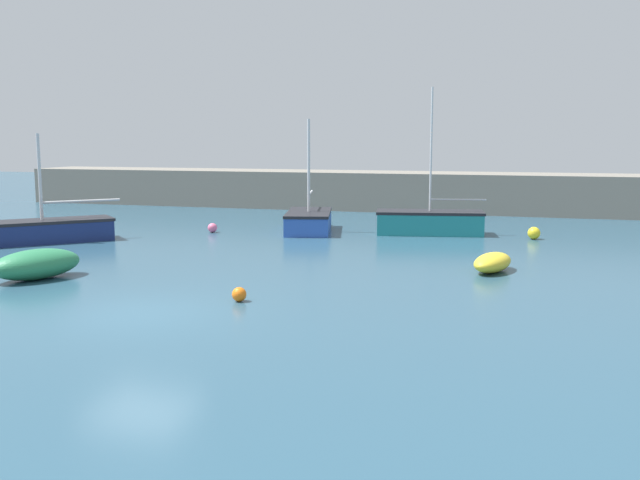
# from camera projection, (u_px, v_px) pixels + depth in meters

# --- Properties ---
(ground_plane) EXTENTS (120.00, 120.00, 0.20)m
(ground_plane) POSITION_uv_depth(u_px,v_px,m) (139.00, 318.00, 16.80)
(ground_plane) COLOR #284C60
(harbor_breakwater) EXTENTS (44.25, 3.93, 2.17)m
(harbor_breakwater) POSITION_uv_depth(u_px,v_px,m) (376.00, 190.00, 41.65)
(harbor_breakwater) COLOR slate
(harbor_breakwater) RESTS_ON ground_plane
(fishing_dinghy_green) EXTENTS (1.49, 2.24, 0.59)m
(fishing_dinghy_green) POSITION_uv_depth(u_px,v_px,m) (492.00, 262.00, 22.03)
(fishing_dinghy_green) COLOR yellow
(fishing_dinghy_green) RESTS_ON ground_plane
(sailboat_twin_hulled) EXTENTS (2.85, 4.60, 4.95)m
(sailboat_twin_hulled) POSITION_uv_depth(u_px,v_px,m) (309.00, 221.00, 31.61)
(sailboat_twin_hulled) COLOR #2D56B7
(sailboat_twin_hulled) RESTS_ON ground_plane
(sailboat_short_mast) EXTENTS (4.94, 5.04, 4.30)m
(sailboat_short_mast) POSITION_uv_depth(u_px,v_px,m) (43.00, 231.00, 28.29)
(sailboat_short_mast) COLOR navy
(sailboat_short_mast) RESTS_ON ground_plane
(rowboat_white_midwater) EXTENTS (2.31, 3.00, 0.88)m
(rowboat_white_midwater) POSITION_uv_depth(u_px,v_px,m) (37.00, 264.00, 20.88)
(rowboat_white_midwater) COLOR #287A4C
(rowboat_white_midwater) RESTS_ON ground_plane
(sailboat_tall_mast) EXTENTS (4.80, 2.53, 6.25)m
(sailboat_tall_mast) POSITION_uv_depth(u_px,v_px,m) (430.00, 222.00, 30.71)
(sailboat_tall_mast) COLOR teal
(sailboat_tall_mast) RESTS_ON ground_plane
(mooring_buoy_orange) EXTENTS (0.37, 0.37, 0.37)m
(mooring_buoy_orange) POSITION_uv_depth(u_px,v_px,m) (239.00, 294.00, 18.02)
(mooring_buoy_orange) COLOR orange
(mooring_buoy_orange) RESTS_ON ground_plane
(mooring_buoy_yellow) EXTENTS (0.51, 0.51, 0.51)m
(mooring_buoy_yellow) POSITION_uv_depth(u_px,v_px,m) (534.00, 233.00, 29.18)
(mooring_buoy_yellow) COLOR yellow
(mooring_buoy_yellow) RESTS_ON ground_plane
(mooring_buoy_pink) EXTENTS (0.41, 0.41, 0.41)m
(mooring_buoy_pink) POSITION_uv_depth(u_px,v_px,m) (212.00, 228.00, 31.29)
(mooring_buoy_pink) COLOR #EA668C
(mooring_buoy_pink) RESTS_ON ground_plane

